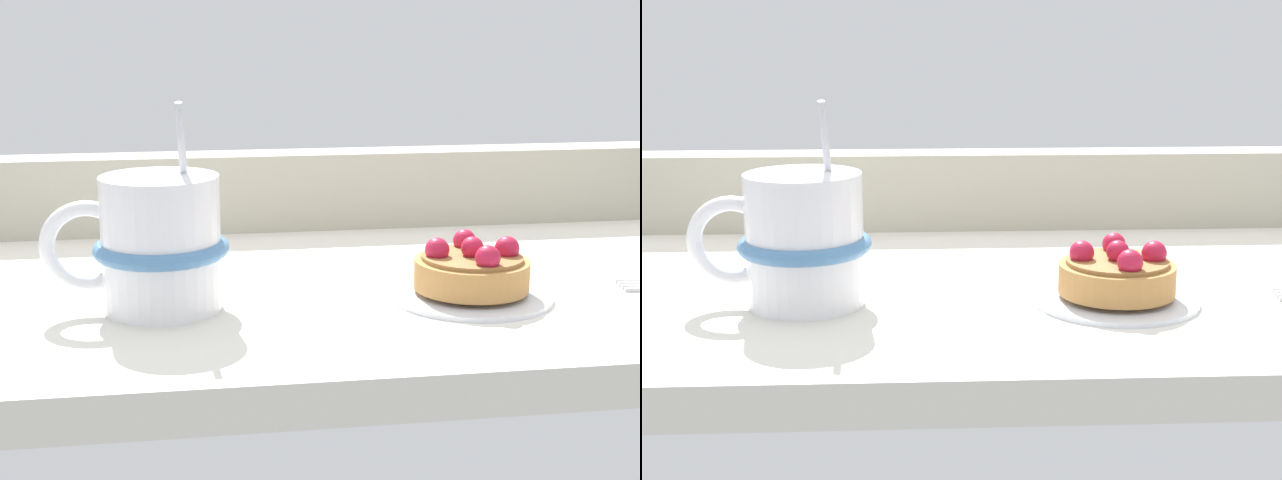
# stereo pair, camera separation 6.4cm
# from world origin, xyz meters

# --- Properties ---
(ground_plane) EXTENTS (0.70, 0.40, 0.03)m
(ground_plane) POSITION_xyz_m (0.00, 0.00, -0.01)
(ground_plane) COLOR silver
(window_rail_back) EXTENTS (0.69, 0.04, 0.07)m
(window_rail_back) POSITION_xyz_m (0.00, 0.18, 0.03)
(window_rail_back) COLOR #B2AD99
(window_rail_back) RESTS_ON ground_plane
(dessert_plate) EXTENTS (0.11, 0.11, 0.01)m
(dessert_plate) POSITION_xyz_m (0.08, -0.06, 0.00)
(dessert_plate) COLOR silver
(dessert_plate) RESTS_ON ground_plane
(raspberry_tart) EXTENTS (0.08, 0.08, 0.04)m
(raspberry_tart) POSITION_xyz_m (0.08, -0.06, 0.02)
(raspberry_tart) COLOR #B77F42
(raspberry_tart) RESTS_ON dessert_plate
(coffee_mug) EXTENTS (0.12, 0.09, 0.14)m
(coffee_mug) POSITION_xyz_m (-0.14, -0.06, 0.04)
(coffee_mug) COLOR white
(coffee_mug) RESTS_ON ground_plane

